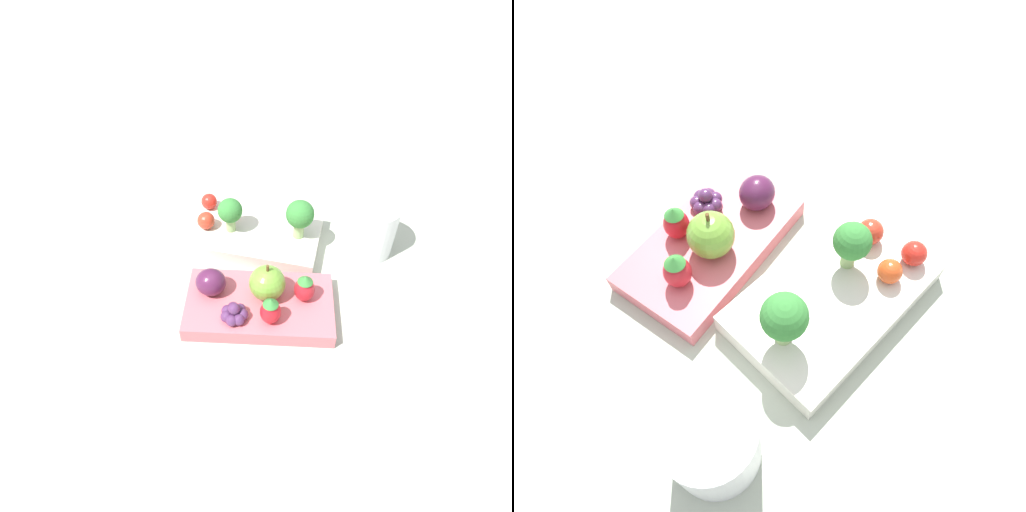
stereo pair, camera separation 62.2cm
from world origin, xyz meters
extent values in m
plane|color=#ADB7A3|center=(0.00, 0.00, 0.00)|extent=(4.00, 4.00, 0.00)
cube|color=silver|center=(-0.01, 0.07, 0.01)|extent=(0.22, 0.15, 0.03)
cube|color=#DB6670|center=(0.01, -0.07, 0.01)|extent=(0.20, 0.11, 0.02)
cylinder|color=#93B770|center=(0.06, 0.06, 0.04)|extent=(0.02, 0.02, 0.02)
sphere|color=#388438|center=(0.06, 0.06, 0.07)|extent=(0.04, 0.04, 0.04)
cylinder|color=#93B770|center=(-0.05, 0.07, 0.04)|extent=(0.01, 0.01, 0.02)
sphere|color=#388438|center=(-0.05, 0.07, 0.06)|extent=(0.04, 0.04, 0.04)
sphere|color=#DB4C1E|center=(-0.05, 0.11, 0.04)|extent=(0.02, 0.02, 0.02)
sphere|color=red|center=(-0.09, 0.12, 0.04)|extent=(0.03, 0.03, 0.03)
sphere|color=red|center=(-0.08, 0.07, 0.04)|extent=(0.03, 0.03, 0.03)
sphere|color=#70A838|center=(0.02, -0.05, 0.05)|extent=(0.05, 0.05, 0.05)
cylinder|color=brown|center=(0.02, -0.05, 0.07)|extent=(0.00, 0.00, 0.01)
ellipsoid|color=red|center=(0.06, -0.06, 0.04)|extent=(0.03, 0.03, 0.03)
cone|color=#388438|center=(0.06, -0.06, 0.06)|extent=(0.02, 0.02, 0.01)
ellipsoid|color=red|center=(0.02, -0.10, 0.04)|extent=(0.03, 0.03, 0.03)
cone|color=#388438|center=(0.02, -0.10, 0.06)|extent=(0.02, 0.02, 0.01)
ellipsoid|color=#511E42|center=(-0.06, -0.05, 0.04)|extent=(0.04, 0.04, 0.04)
sphere|color=#562D5B|center=(-0.01, -0.10, 0.03)|extent=(0.02, 0.02, 0.02)
sphere|color=#562D5B|center=(-0.02, -0.09, 0.03)|extent=(0.02, 0.02, 0.02)
sphere|color=#562D5B|center=(-0.03, -0.09, 0.03)|extent=(0.02, 0.02, 0.02)
sphere|color=#562D5B|center=(-0.03, -0.09, 0.03)|extent=(0.02, 0.02, 0.02)
sphere|color=#562D5B|center=(-0.03, -0.10, 0.03)|extent=(0.02, 0.02, 0.02)
sphere|color=#562D5B|center=(-0.03, -0.11, 0.03)|extent=(0.02, 0.02, 0.02)
sphere|color=#562D5B|center=(-0.02, -0.10, 0.03)|extent=(0.02, 0.02, 0.02)
sphere|color=#562D5B|center=(-0.02, -0.10, 0.04)|extent=(0.02, 0.02, 0.02)
cylinder|color=white|center=(0.16, 0.07, 0.04)|extent=(0.07, 0.07, 0.08)
camera|label=1|loc=(0.03, -0.45, 0.49)|focal=32.00mm
camera|label=2|loc=(0.20, 0.15, 0.41)|focal=32.00mm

